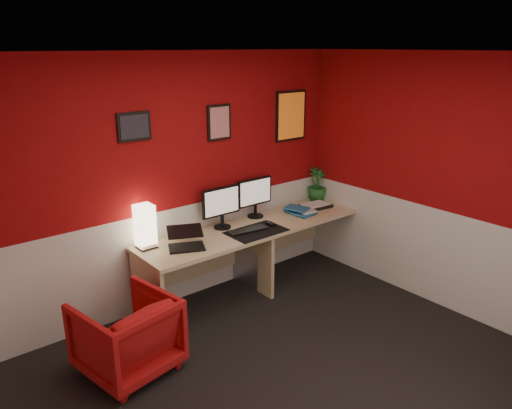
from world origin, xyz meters
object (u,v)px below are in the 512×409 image
at_px(monitor_left, 222,201).
at_px(zen_tray, 315,206).
at_px(desk, 255,258).
at_px(monitor_right, 255,192).
at_px(armchair, 127,335).
at_px(pc_tower, 253,265).
at_px(potted_plant, 317,184).
at_px(shoji_lamp, 145,228).
at_px(laptop, 186,237).

distance_m(monitor_left, zen_tray, 1.28).
distance_m(desk, monitor_right, 0.72).
distance_m(zen_tray, armchair, 2.72).
distance_m(monitor_right, pc_tower, 0.81).
xyz_separation_m(monitor_right, zen_tray, (0.76, -0.19, -0.28)).
height_order(potted_plant, pc_tower, potted_plant).
relative_size(zen_tray, pc_tower, 0.78).
bearing_deg(shoji_lamp, monitor_left, -1.60).
bearing_deg(monitor_left, shoji_lamp, 178.40).
relative_size(laptop, zen_tray, 0.94).
relative_size(shoji_lamp, armchair, 0.56).
relative_size(shoji_lamp, monitor_right, 0.69).
distance_m(laptop, armchair, 1.05).
height_order(pc_tower, armchair, armchair).
height_order(laptop, pc_tower, laptop).
height_order(shoji_lamp, monitor_right, monitor_right).
height_order(shoji_lamp, potted_plant, potted_plant).
bearing_deg(zen_tray, shoji_lamp, 175.65).
distance_m(shoji_lamp, pc_tower, 1.41).
xyz_separation_m(desk, laptop, (-0.87, -0.05, 0.47)).
bearing_deg(laptop, zen_tray, 28.38).
bearing_deg(monitor_left, monitor_right, 6.10).
bearing_deg(pc_tower, monitor_right, 38.74).
height_order(shoji_lamp, pc_tower, shoji_lamp).
bearing_deg(pc_tower, shoji_lamp, 172.04).
xyz_separation_m(shoji_lamp, potted_plant, (2.31, 0.02, 0.00)).
xyz_separation_m(desk, monitor_left, (-0.29, 0.18, 0.66)).
xyz_separation_m(potted_plant, armchair, (-2.85, -0.66, -0.61)).
height_order(laptop, monitor_left, monitor_left).
xyz_separation_m(zen_tray, armchair, (-2.64, -0.48, -0.42)).
bearing_deg(monitor_right, potted_plant, -0.41).
relative_size(desk, potted_plant, 6.42).
relative_size(desk, laptop, 7.88).
xyz_separation_m(laptop, potted_plant, (2.03, 0.27, 0.09)).
height_order(desk, monitor_left, monitor_left).
bearing_deg(desk, laptop, -176.52).
bearing_deg(zen_tray, monitor_left, 173.77).
bearing_deg(zen_tray, laptop, -177.05).
distance_m(monitor_left, monitor_right, 0.49).
xyz_separation_m(desk, zen_tray, (0.95, 0.04, 0.38)).
height_order(shoji_lamp, laptop, shoji_lamp).
bearing_deg(shoji_lamp, monitor_right, 1.19).
relative_size(potted_plant, armchair, 0.57).
height_order(monitor_left, zen_tray, monitor_left).
distance_m(shoji_lamp, monitor_right, 1.35).
bearing_deg(monitor_left, zen_tray, -6.23).
bearing_deg(desk, zen_tray, 2.46).
height_order(desk, pc_tower, desk).
xyz_separation_m(shoji_lamp, armchair, (-0.54, -0.64, -0.61)).
bearing_deg(desk, monitor_left, 148.77).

